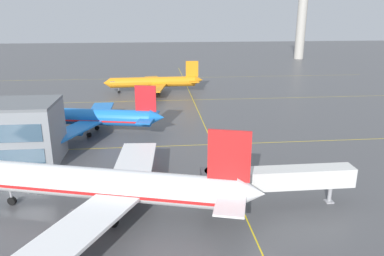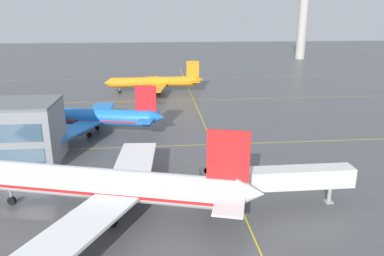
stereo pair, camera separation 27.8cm
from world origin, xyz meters
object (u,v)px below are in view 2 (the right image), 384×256
object	(u,v)px
airliner_front_gate	(108,185)
jet_bridge	(267,179)
airliner_second_row	(86,117)
airliner_third_row	(155,82)
control_tower	(303,14)

from	to	relation	value
airliner_front_gate	jet_bridge	distance (m)	21.34
airliner_second_row	airliner_front_gate	bearing A→B (deg)	-75.89
airliner_front_gate	airliner_second_row	size ratio (longest dim) A/B	1.14
airliner_third_row	jet_bridge	bearing A→B (deg)	-78.90
jet_bridge	control_tower	distance (m)	176.22
airliner_second_row	control_tower	world-z (taller)	control_tower
airliner_third_row	jet_bridge	world-z (taller)	airliner_third_row
airliner_front_gate	control_tower	size ratio (longest dim) A/B	0.95
airliner_second_row	jet_bridge	xyz separation A→B (m)	(30.26, -35.21, 0.30)
airliner_front_gate	control_tower	xyz separation A→B (m)	(88.25, 162.02, 19.95)
jet_bridge	control_tower	bearing A→B (deg)	67.53
airliner_second_row	jet_bridge	size ratio (longest dim) A/B	1.66
airliner_third_row	airliner_second_row	bearing A→B (deg)	-109.71
airliner_front_gate	jet_bridge	world-z (taller)	airliner_front_gate
airliner_second_row	airliner_third_row	distance (m)	44.74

